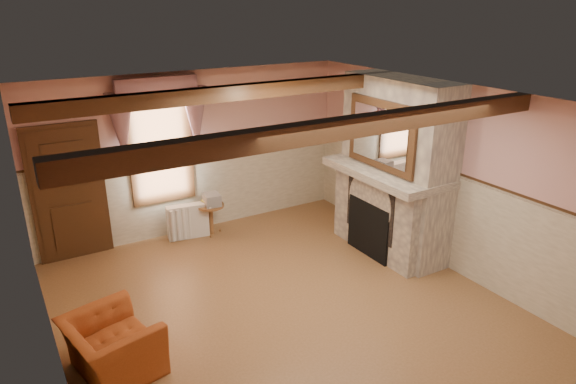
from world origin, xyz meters
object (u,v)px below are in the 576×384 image
side_table (211,219)px  oil_lamp (368,152)px  radiator (188,221)px  mantel_clock (365,153)px  bowl (390,166)px  armchair (112,346)px

side_table → oil_lamp: (2.17, -1.55, 1.29)m
side_table → radiator: bearing=170.4°
radiator → mantel_clock: (2.56, -1.53, 1.22)m
bowl → oil_lamp: 0.55m
bowl → mantel_clock: mantel_clock is taller
radiator → bowl: (2.56, -2.16, 1.16)m
mantel_clock → oil_lamp: size_ratio=0.86×
armchair → mantel_clock: size_ratio=4.13×
radiator → oil_lamp: size_ratio=2.50×
bowl → oil_lamp: (0.00, 0.54, 0.10)m
bowl → armchair: bearing=-171.3°
radiator → mantel_clock: 3.23m
side_table → radiator: size_ratio=0.79×
armchair → side_table: size_ratio=1.80×
radiator → oil_lamp: (2.56, -1.62, 1.26)m
armchair → bowl: bowl is taller
radiator → side_table: bearing=-1.0°
side_table → oil_lamp: size_ratio=1.96×
side_table → mantel_clock: mantel_clock is taller
mantel_clock → side_table: bearing=145.9°
bowl → mantel_clock: 0.63m
bowl → side_table: bearing=136.0°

